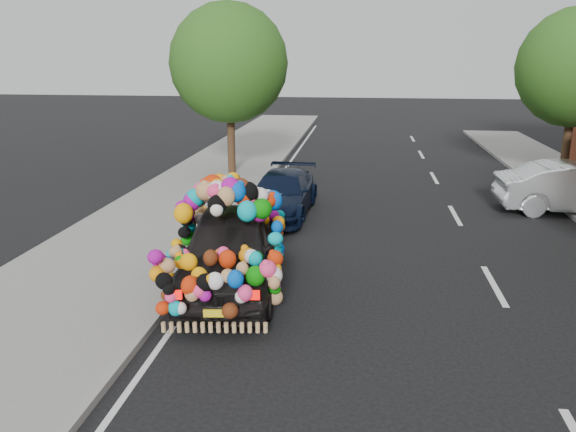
# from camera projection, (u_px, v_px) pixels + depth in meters

# --- Properties ---
(ground) EXTENTS (100.00, 100.00, 0.00)m
(ground) POSITION_uv_depth(u_px,v_px,m) (309.00, 276.00, 11.33)
(ground) COLOR black
(ground) RESTS_ON ground
(sidewalk) EXTENTS (4.00, 60.00, 0.12)m
(sidewalk) POSITION_uv_depth(u_px,v_px,m) (107.00, 263.00, 11.86)
(sidewalk) COLOR gray
(sidewalk) RESTS_ON ground
(kerb) EXTENTS (0.15, 60.00, 0.13)m
(kerb) POSITION_uv_depth(u_px,v_px,m) (196.00, 268.00, 11.61)
(kerb) COLOR gray
(kerb) RESTS_ON ground
(lane_markings) EXTENTS (6.00, 50.00, 0.01)m
(lane_markings) POSITION_uv_depth(u_px,v_px,m) (494.00, 285.00, 10.87)
(lane_markings) COLOR silver
(lane_markings) RESTS_ON ground
(tree_near_sidewalk) EXTENTS (4.20, 4.20, 6.13)m
(tree_near_sidewalk) POSITION_uv_depth(u_px,v_px,m) (229.00, 63.00, 19.75)
(tree_near_sidewalk) COLOR #332114
(tree_near_sidewalk) RESTS_ON ground
(plush_art_car) EXTENTS (2.66, 4.78, 2.13)m
(plush_art_car) POSITION_uv_depth(u_px,v_px,m) (229.00, 232.00, 10.57)
(plush_art_car) COLOR black
(plush_art_car) RESTS_ON ground
(navy_sedan) EXTENTS (1.83, 4.09, 1.17)m
(navy_sedan) POSITION_uv_depth(u_px,v_px,m) (282.00, 194.00, 15.61)
(navy_sedan) COLOR black
(navy_sedan) RESTS_ON ground
(silver_hatchback) EXTENTS (4.30, 1.57, 1.41)m
(silver_hatchback) POSITION_uv_depth(u_px,v_px,m) (576.00, 188.00, 15.70)
(silver_hatchback) COLOR silver
(silver_hatchback) RESTS_ON ground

